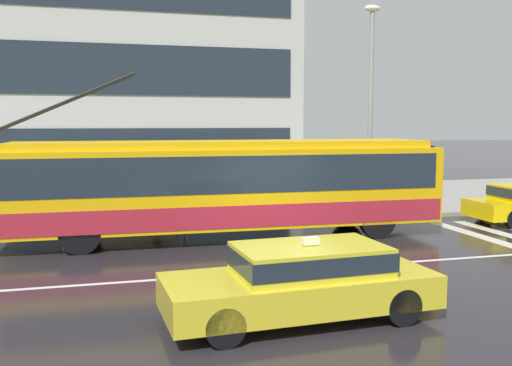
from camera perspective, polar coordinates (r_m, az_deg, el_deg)
name	(u,v)px	position (r m, az deg, el deg)	size (l,w,h in m)	color
ground_plane	(283,258)	(14.06, 2.77, -7.49)	(160.00, 160.00, 0.00)	#262328
sidewalk_slab	(213,203)	(22.94, -4.34, -2.02)	(80.00, 10.00, 0.14)	gray
crosswalk_stripe_edge_near	(477,235)	(17.95, 21.29, -4.91)	(0.44, 4.40, 0.01)	beige
crosswalk_stripe_inner_a	(503,234)	(18.49, 23.55, -4.69)	(0.44, 4.40, 0.01)	beige
lane_centre_line	(300,270)	(12.96, 4.41, -8.67)	(72.00, 0.14, 0.01)	silver
trolleybus	(226,185)	(16.17, -2.99, -0.17)	(12.91, 2.70, 4.64)	#E9AB0C
taxi_oncoming_near	(304,278)	(9.66, 4.80, -9.53)	(4.63, 1.97, 1.39)	gold
bus_shelter	(121,161)	(19.35, -13.37, 2.15)	(4.18, 1.75, 2.49)	gray
pedestrian_at_shelter	(188,170)	(19.12, -6.89, 1.27)	(1.12, 1.12, 1.98)	#474845
pedestrian_approaching_curb	(157,186)	(19.83, -9.92, -0.31)	(0.50, 0.50, 1.66)	brown
pedestrian_walking_past	(70,187)	(20.02, -18.20, -0.37)	(0.48, 0.48, 1.71)	black
street_lamp	(371,92)	(20.52, 11.46, 8.93)	(0.60, 0.32, 7.20)	gray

